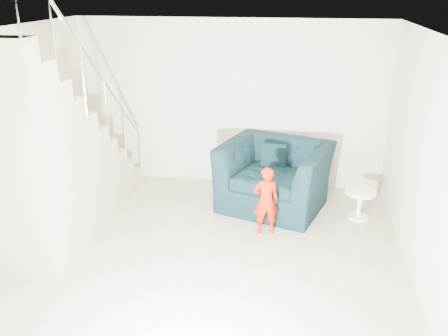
{
  "coord_description": "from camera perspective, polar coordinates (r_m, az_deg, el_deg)",
  "views": [
    {
      "loc": [
        1.1,
        -4.7,
        3.18
      ],
      "look_at": [
        0.15,
        1.2,
        0.85
      ],
      "focal_mm": 38.0,
      "sensor_mm": 36.0,
      "label": 1
    }
  ],
  "objects": [
    {
      "name": "floor",
      "position": [
        5.78,
        -3.44,
        -12.13
      ],
      "size": [
        5.5,
        5.5,
        0.0
      ],
      "primitive_type": "plane",
      "color": "gray",
      "rests_on": "ground"
    },
    {
      "name": "back_wall",
      "position": [
        7.75,
        0.73,
        7.65
      ],
      "size": [
        5.0,
        0.0,
        5.0
      ],
      "primitive_type": "plane",
      "rotation": [
        1.57,
        0.0,
        0.0
      ],
      "color": "#C1B49D",
      "rests_on": "floor"
    },
    {
      "name": "right_wall",
      "position": [
        5.23,
        24.03,
        -1.1
      ],
      "size": [
        0.0,
        5.5,
        5.5
      ],
      "primitive_type": "plane",
      "rotation": [
        1.57,
        0.0,
        -1.57
      ],
      "color": "#C1B49D",
      "rests_on": "floor"
    },
    {
      "name": "side_table",
      "position": [
        7.08,
        16.02,
        -3.68
      ],
      "size": [
        0.43,
        0.43,
        0.43
      ],
      "color": "white",
      "rests_on": "floor"
    },
    {
      "name": "cushion",
      "position": [
        7.25,
        5.96,
        1.5
      ],
      "size": [
        0.37,
        0.18,
        0.37
      ],
      "primitive_type": "cube",
      "rotation": [
        0.21,
        0.0,
        0.0
      ],
      "color": "black",
      "rests_on": "armchair"
    },
    {
      "name": "phone",
      "position": [
        6.22,
        5.89,
        -1.02
      ],
      "size": [
        0.03,
        0.05,
        0.1
      ],
      "primitive_type": "cube",
      "rotation": [
        0.0,
        0.0,
        -0.19
      ],
      "color": "black",
      "rests_on": "toddler"
    },
    {
      "name": "throw",
      "position": [
        7.21,
        1.27,
        0.48
      ],
      "size": [
        0.05,
        0.49,
        0.55
      ],
      "primitive_type": "cube",
      "color": "black",
      "rests_on": "armchair"
    },
    {
      "name": "armchair",
      "position": [
        7.15,
        6.1,
        -0.93
      ],
      "size": [
        1.83,
        1.7,
        0.98
      ],
      "primitive_type": "imported",
      "rotation": [
        0.0,
        0.0,
        -0.3
      ],
      "color": "black",
      "rests_on": "floor"
    },
    {
      "name": "toddler",
      "position": [
        6.36,
        5.06,
        -3.91
      ],
      "size": [
        0.39,
        0.3,
        0.95
      ],
      "primitive_type": "imported",
      "rotation": [
        0.0,
        0.0,
        3.37
      ],
      "color": "#A51805",
      "rests_on": "floor"
    },
    {
      "name": "ceiling",
      "position": [
        4.85,
        -4.16,
        15.58
      ],
      "size": [
        5.5,
        5.5,
        0.0
      ],
      "primitive_type": "plane",
      "rotation": [
        3.14,
        0.0,
        0.0
      ],
      "color": "silver",
      "rests_on": "back_wall"
    },
    {
      "name": "staircase",
      "position": [
        6.49,
        -20.05,
        -0.16
      ],
      "size": [
        1.02,
        3.03,
        3.62
      ],
      "color": "#ADA089",
      "rests_on": "floor"
    }
  ]
}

